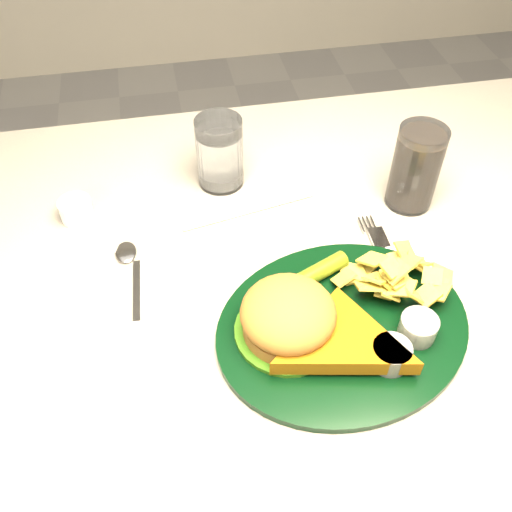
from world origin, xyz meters
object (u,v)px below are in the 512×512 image
at_px(dinner_plate, 345,311).
at_px(fork_napkin, 394,279).
at_px(table, 252,416).
at_px(cola_glass, 416,168).
at_px(water_glass, 220,153).

bearing_deg(dinner_plate, fork_napkin, 20.76).
distance_m(table, dinner_plate, 0.43).
relative_size(cola_glass, fork_napkin, 0.74).
distance_m(cola_glass, fork_napkin, 0.17).
height_order(dinner_plate, cola_glass, cola_glass).
bearing_deg(dinner_plate, table, 118.60).
relative_size(dinner_plate, fork_napkin, 1.84).
xyz_separation_m(water_glass, fork_napkin, (0.19, -0.24, -0.05)).
bearing_deg(fork_napkin, cola_glass, 64.12).
relative_size(table, dinner_plate, 3.88).
bearing_deg(dinner_plate, water_glass, 94.65).
distance_m(dinner_plate, fork_napkin, 0.11).
height_order(dinner_plate, water_glass, water_glass).
xyz_separation_m(table, dinner_plate, (0.09, -0.10, 0.41)).
distance_m(water_glass, fork_napkin, 0.31).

